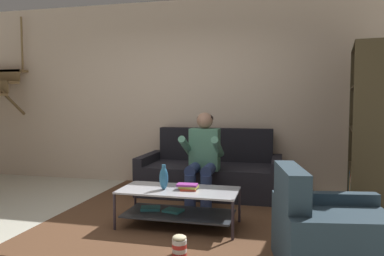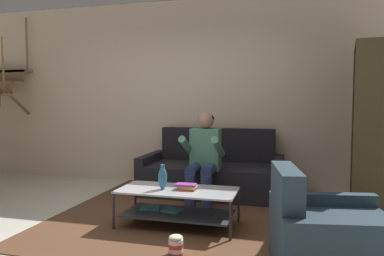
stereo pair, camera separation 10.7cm
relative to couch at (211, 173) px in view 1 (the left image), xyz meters
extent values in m
plane|color=beige|center=(-0.53, -1.89, -0.29)|extent=(16.80, 16.80, 0.00)
cube|color=beige|center=(-0.53, 0.57, 1.16)|extent=(8.40, 0.12, 2.90)
cube|color=olive|center=(-3.82, 0.41, 1.55)|extent=(0.93, 0.28, 0.04)
cylinder|color=olive|center=(-3.39, 0.41, 2.02)|extent=(0.04, 0.04, 0.90)
cube|color=black|center=(0.00, -0.06, -0.08)|extent=(1.71, 0.95, 0.43)
cube|color=black|center=(0.00, 0.33, 0.38)|extent=(1.71, 0.18, 0.49)
cube|color=black|center=(-0.92, -0.06, -0.02)|extent=(0.13, 0.95, 0.55)
cube|color=black|center=(0.92, -0.06, -0.02)|extent=(0.13, 0.95, 0.55)
cylinder|color=navy|center=(-0.10, -0.84, -0.08)|extent=(0.14, 0.14, 0.43)
cylinder|color=navy|center=(0.10, -0.84, -0.08)|extent=(0.14, 0.14, 0.43)
cylinder|color=navy|center=(-0.10, -0.66, 0.18)|extent=(0.14, 0.42, 0.14)
cylinder|color=navy|center=(0.10, -0.66, 0.18)|extent=(0.14, 0.42, 0.14)
cube|color=#4E8269|center=(0.00, -0.46, 0.41)|extent=(0.38, 0.22, 0.54)
cylinder|color=#4E8269|center=(-0.20, -0.64, 0.46)|extent=(0.09, 0.49, 0.31)
cylinder|color=#4E8269|center=(0.20, -0.64, 0.46)|extent=(0.09, 0.49, 0.31)
sphere|color=#9D715A|center=(0.00, -0.46, 0.78)|extent=(0.21, 0.21, 0.21)
ellipsoid|color=black|center=(0.00, -0.44, 0.81)|extent=(0.21, 0.21, 0.13)
cube|color=#B5B6BF|center=(-0.06, -1.48, 0.10)|extent=(1.24, 0.58, 0.02)
cube|color=#32373E|center=(-0.06, -1.48, -0.15)|extent=(1.14, 0.53, 0.02)
cylinder|color=#362C35|center=(-0.67, -1.75, -0.09)|extent=(0.03, 0.03, 0.40)
cylinder|color=#362C35|center=(0.54, -1.75, -0.09)|extent=(0.03, 0.03, 0.40)
cylinder|color=#362C35|center=(-0.67, -1.20, -0.09)|extent=(0.03, 0.03, 0.40)
cylinder|color=#362C35|center=(0.54, -1.20, -0.09)|extent=(0.03, 0.03, 0.40)
cube|color=teal|center=(-0.39, -1.44, -0.13)|extent=(0.24, 0.21, 0.03)
cube|color=teal|center=(-0.13, -1.46, -0.13)|extent=(0.23, 0.20, 0.03)
cube|color=brown|center=(-0.03, -0.87, -0.29)|extent=(3.00, 3.42, 0.01)
cube|color=#74645B|center=(-0.03, -0.87, -0.29)|extent=(1.65, 1.88, 0.00)
ellipsoid|color=#296388|center=(-0.21, -1.52, 0.22)|extent=(0.09, 0.09, 0.24)
cylinder|color=#296388|center=(-0.21, -1.52, 0.34)|extent=(0.04, 0.04, 0.05)
cube|color=red|center=(0.04, -1.48, 0.11)|extent=(0.19, 0.18, 0.02)
cube|color=#AEAB43|center=(0.04, -1.47, 0.13)|extent=(0.19, 0.16, 0.02)
cube|color=#933290|center=(0.03, -1.47, 0.16)|extent=(0.22, 0.13, 0.02)
cube|color=#453923|center=(2.04, 0.23, 0.70)|extent=(0.35, 0.06, 1.99)
cube|color=#453923|center=(1.90, -0.88, 0.70)|extent=(0.35, 0.06, 1.99)
cube|color=#453923|center=(2.14, -0.34, 0.70)|extent=(0.16, 1.13, 1.99)
cube|color=#453923|center=(1.97, -0.32, -0.28)|extent=(0.49, 1.13, 0.02)
cube|color=#453923|center=(1.97, -0.32, 0.20)|extent=(0.49, 1.13, 0.02)
cube|color=#453923|center=(1.97, -0.32, 0.70)|extent=(0.49, 1.13, 0.02)
cube|color=#453923|center=(1.97, -0.32, 1.20)|extent=(0.49, 1.13, 0.02)
cube|color=#453923|center=(1.97, -0.32, 1.69)|extent=(0.49, 1.13, 0.02)
cube|color=teal|center=(2.00, 0.20, -0.09)|extent=(0.25, 0.06, 0.36)
cube|color=#265BA9|center=(2.02, 0.15, -0.08)|extent=(0.30, 0.09, 0.39)
cube|color=teal|center=(2.02, 0.09, -0.14)|extent=(0.30, 0.08, 0.28)
cube|color=silver|center=(2.01, 0.04, -0.13)|extent=(0.30, 0.08, 0.28)
cube|color=orange|center=(1.99, -0.01, -0.09)|extent=(0.28, 0.08, 0.37)
cube|color=gold|center=(1.99, -0.07, -0.09)|extent=(0.29, 0.07, 0.36)
cube|color=orange|center=(1.96, -0.10, -0.07)|extent=(0.24, 0.06, 0.41)
cube|color=red|center=(2.00, -0.16, -0.07)|extent=(0.33, 0.09, 0.40)
cube|color=gold|center=(1.95, -0.21, -0.11)|extent=(0.25, 0.07, 0.33)
cube|color=silver|center=(1.95, -0.25, -0.09)|extent=(0.25, 0.07, 0.36)
cube|color=#2F2B28|center=(1.98, -0.31, -0.13)|extent=(0.33, 0.07, 0.30)
cube|color=teal|center=(1.93, -0.34, -0.13)|extent=(0.24, 0.06, 0.30)
cube|color=#2A3C48|center=(1.42, -2.24, -0.07)|extent=(0.99, 0.81, 0.44)
cube|color=#2A3C48|center=(1.06, -2.30, 0.34)|extent=(0.27, 0.68, 0.38)
cube|color=#2A3C48|center=(1.35, -1.86, -0.02)|extent=(0.89, 0.26, 0.54)
cylinder|color=red|center=(0.15, -2.21, -0.28)|extent=(0.13, 0.13, 0.04)
cylinder|color=white|center=(0.15, -2.21, -0.24)|extent=(0.13, 0.13, 0.04)
cylinder|color=red|center=(0.15, -2.21, -0.20)|extent=(0.13, 0.13, 0.04)
cylinder|color=white|center=(0.15, -2.21, -0.17)|extent=(0.13, 0.13, 0.04)
ellipsoid|color=beige|center=(0.15, -2.21, -0.13)|extent=(0.12, 0.12, 0.04)
camera|label=1|loc=(1.00, -5.21, 1.03)|focal=35.00mm
camera|label=2|loc=(1.10, -5.18, 1.03)|focal=35.00mm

